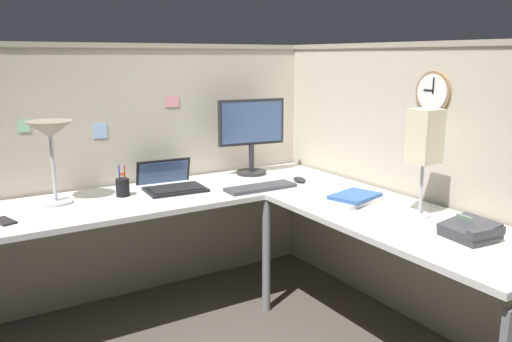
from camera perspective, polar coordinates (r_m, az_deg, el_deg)
name	(u,v)px	position (r m, az deg, el deg)	size (l,w,h in m)	color
ground_plane	(258,328)	(3.08, 0.18, -16.82)	(6.80, 6.80, 0.00)	#4C443D
cubicle_wall_back	(137,171)	(3.39, -12.92, 0.05)	(2.57, 0.12, 1.58)	#B7AD99
cubicle_wall_right	(410,182)	(3.13, 16.51, -1.20)	(0.12, 2.37, 1.58)	#B7AD99
desk	(239,229)	(2.71, -1.90, -6.32)	(2.35, 2.15, 0.73)	silver
monitor	(251,131)	(3.44, -0.50, 4.43)	(0.46, 0.20, 0.50)	#232326
laptop	(170,183)	(3.18, -9.37, -1.34)	(0.36, 0.40, 0.22)	black
keyboard	(261,187)	(3.09, 0.51, -1.81)	(0.43, 0.14, 0.02)	#38383D
computer_mouse	(300,180)	(3.28, 4.78, -0.94)	(0.06, 0.10, 0.03)	#232326
desk_lamp_dome	(51,136)	(2.93, -21.54, 3.53)	(0.24, 0.24, 0.44)	#B7BABF
pen_cup	(123,187)	(3.03, -14.38, -1.70)	(0.08, 0.08, 0.18)	black
cell_phone	(4,221)	(2.77, -25.85, -4.95)	(0.07, 0.14, 0.01)	black
office_phone	(471,231)	(2.44, 22.44, -6.09)	(0.21, 0.22, 0.11)	#38383D
book_stack	(353,198)	(2.87, 10.54, -2.95)	(0.32, 0.26, 0.04)	silver
desk_lamp_paper	(425,139)	(2.63, 17.95, 3.30)	(0.13, 0.13, 0.53)	#B7BABF
wall_clock	(434,92)	(2.91, 18.86, 8.15)	(0.04, 0.22, 0.22)	olive
pinned_note_leftmost	(172,102)	(3.36, -9.15, 7.51)	(0.09, 0.00, 0.07)	pink
pinned_note_middle	(24,126)	(3.14, -24.04, 4.54)	(0.06, 0.00, 0.07)	#8CCC99
pinned_note_rightmost	(100,131)	(3.23, -16.69, 4.23)	(0.08, 0.00, 0.09)	#99B7E5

